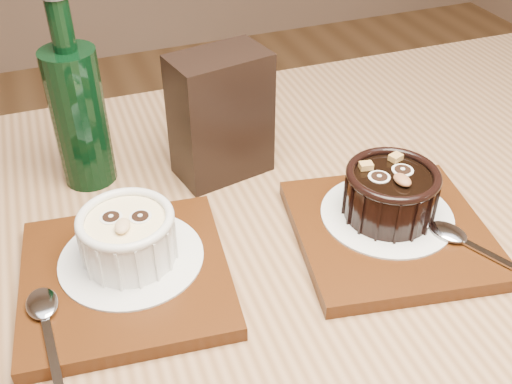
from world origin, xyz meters
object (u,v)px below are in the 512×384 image
(green_bottle, at_px, (79,113))
(tray_right, at_px, (390,232))
(condiment_stand, at_px, (221,116))
(ramekin_white, at_px, (128,235))
(ramekin_dark, at_px, (391,191))
(table, at_px, (269,347))
(tray_left, at_px, (126,277))

(green_bottle, bearing_deg, tray_right, -39.02)
(condiment_stand, bearing_deg, green_bottle, 164.46)
(ramekin_white, distance_m, tray_right, 0.25)
(tray_right, xyz_separation_m, ramekin_dark, (0.00, 0.02, 0.04))
(condiment_stand, relative_size, green_bottle, 0.66)
(ramekin_white, distance_m, green_bottle, 0.17)
(ramekin_dark, bearing_deg, table, -171.42)
(tray_left, distance_m, ramekin_white, 0.04)
(tray_right, relative_size, ramekin_dark, 2.00)
(table, height_order, ramekin_dark, ramekin_dark)
(tray_right, distance_m, condiment_stand, 0.21)
(table, relative_size, tray_right, 6.75)
(ramekin_dark, height_order, green_bottle, green_bottle)
(table, bearing_deg, tray_left, 159.32)
(green_bottle, bearing_deg, tray_left, -88.59)
(tray_left, xyz_separation_m, condiment_stand, (0.14, 0.14, 0.06))
(condiment_stand, height_order, green_bottle, green_bottle)
(ramekin_white, distance_m, condiment_stand, 0.18)
(table, xyz_separation_m, green_bottle, (-0.13, 0.22, 0.17))
(tray_right, height_order, condiment_stand, condiment_stand)
(ramekin_white, relative_size, tray_right, 0.47)
(ramekin_white, height_order, green_bottle, green_bottle)
(ramekin_white, bearing_deg, tray_right, 8.97)
(table, height_order, tray_right, tray_right)
(table, distance_m, tray_right, 0.16)
(condiment_stand, bearing_deg, table, -95.03)
(ramekin_white, distance_m, ramekin_dark, 0.25)
(table, height_order, condiment_stand, condiment_stand)
(condiment_stand, bearing_deg, tray_right, -55.67)
(tray_right, relative_size, condiment_stand, 1.29)
(table, distance_m, green_bottle, 0.31)
(tray_left, relative_size, tray_right, 1.00)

